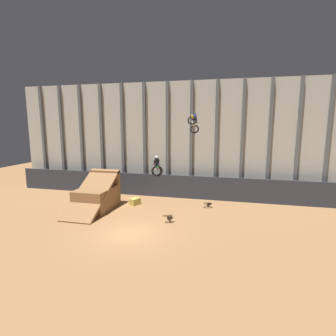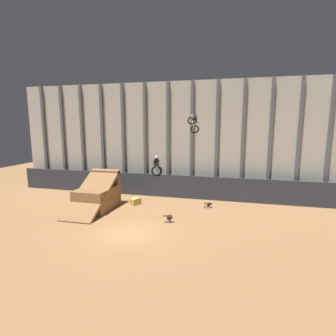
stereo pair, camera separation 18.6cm
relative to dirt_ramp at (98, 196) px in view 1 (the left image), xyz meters
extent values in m
plane|color=#996B42|center=(4.57, -4.29, -1.06)|extent=(60.00, 60.00, 0.00)
cube|color=beige|center=(4.57, 5.95, 4.41)|extent=(32.00, 0.12, 10.94)
cube|color=slate|center=(-9.46, 5.75, 4.41)|extent=(0.28, 0.28, 10.94)
cube|color=slate|center=(-7.12, 5.75, 4.41)|extent=(0.28, 0.28, 10.94)
cube|color=slate|center=(-4.79, 5.75, 4.41)|extent=(0.28, 0.28, 10.94)
cube|color=slate|center=(-2.45, 5.75, 4.41)|extent=(0.28, 0.28, 10.94)
cube|color=slate|center=(-0.11, 5.75, 4.41)|extent=(0.28, 0.28, 10.94)
cube|color=slate|center=(2.23, 5.75, 4.41)|extent=(0.28, 0.28, 10.94)
cube|color=slate|center=(4.57, 5.75, 4.41)|extent=(0.28, 0.28, 10.94)
cube|color=slate|center=(6.91, 5.75, 4.41)|extent=(0.28, 0.28, 10.94)
cube|color=slate|center=(9.24, 5.75, 4.41)|extent=(0.28, 0.28, 10.94)
cube|color=slate|center=(11.58, 5.75, 4.41)|extent=(0.28, 0.28, 10.94)
cube|color=slate|center=(13.92, 5.75, 4.41)|extent=(0.28, 0.28, 10.94)
cube|color=slate|center=(16.26, 5.75, 4.41)|extent=(0.28, 0.28, 10.94)
cube|color=slate|center=(18.60, 5.75, 4.41)|extent=(0.28, 0.28, 10.94)
cube|color=#2D333D|center=(4.57, 4.62, 0.03)|extent=(31.36, 0.20, 2.17)
cube|color=olive|center=(0.00, -0.15, -0.18)|extent=(2.57, 3.64, 1.77)
cube|color=olive|center=(0.00, 1.42, 0.41)|extent=(2.62, 0.50, 2.95)
cube|color=#996B42|center=(0.00, -0.93, 0.41)|extent=(2.62, 5.30, 3.12)
torus|color=black|center=(5.50, -1.38, 2.55)|extent=(0.77, 0.46, 0.74)
torus|color=black|center=(5.95, -2.68, 2.79)|extent=(0.77, 0.46, 0.74)
cube|color=#B7B7BC|center=(5.73, -2.06, 2.80)|extent=(0.35, 0.59, 0.37)
cube|color=green|center=(5.67, -1.87, 2.96)|extent=(0.34, 0.51, 0.31)
cube|color=black|center=(5.79, -2.23, 3.05)|extent=(0.34, 0.59, 0.22)
cube|color=green|center=(5.96, -2.73, 3.07)|extent=(0.25, 0.39, 0.12)
cylinder|color=#B7B7BC|center=(5.55, -1.51, 2.81)|extent=(0.16, 0.34, 0.49)
cylinder|color=black|center=(5.54, -1.50, 3.06)|extent=(0.59, 0.35, 0.04)
cube|color=black|center=(5.71, -2.00, 3.29)|extent=(0.34, 0.32, 0.52)
sphere|color=silver|center=(5.66, -1.85, 3.59)|extent=(0.34, 0.37, 0.30)
cylinder|color=black|center=(5.60, -2.03, 3.03)|extent=(0.22, 0.39, 0.38)
cylinder|color=black|center=(5.82, -1.95, 3.03)|extent=(0.22, 0.39, 0.38)
cylinder|color=black|center=(5.49, -1.83, 3.27)|extent=(0.23, 0.49, 0.33)
cylinder|color=black|center=(5.79, -1.72, 3.27)|extent=(0.23, 0.49, 0.33)
torus|color=black|center=(7.75, 1.81, 5.47)|extent=(0.73, 0.45, 0.69)
torus|color=black|center=(7.74, 0.59, 6.15)|extent=(0.73, 0.45, 0.69)
cube|color=#B7B7BC|center=(7.75, 1.22, 5.94)|extent=(0.18, 0.59, 0.50)
cube|color=yellow|center=(7.75, 1.46, 6.03)|extent=(0.20, 0.50, 0.42)
cube|color=black|center=(7.75, 1.12, 6.24)|extent=(0.16, 0.55, 0.38)
cube|color=yellow|center=(7.74, 0.63, 6.43)|extent=(0.14, 0.34, 0.23)
cylinder|color=#B7B7BC|center=(7.75, 1.77, 5.76)|extent=(0.06, 0.46, 0.39)
cylinder|color=black|center=(7.75, 1.86, 5.99)|extent=(0.60, 0.35, 0.04)
cube|color=navy|center=(7.75, 1.44, 6.39)|extent=(0.28, 0.27, 0.53)
sphere|color=black|center=(7.75, 1.68, 6.62)|extent=(0.26, 0.35, 0.35)
cylinder|color=navy|center=(7.63, 1.36, 6.13)|extent=(0.11, 0.28, 0.43)
cylinder|color=navy|center=(7.87, 1.36, 6.13)|extent=(0.11, 0.28, 0.43)
cylinder|color=navy|center=(7.59, 1.66, 6.29)|extent=(0.08, 0.40, 0.45)
cylinder|color=navy|center=(7.91, 1.65, 6.29)|extent=(0.08, 0.40, 0.45)
cube|color=#CCB751|center=(2.66, 1.61, -0.78)|extent=(0.92, 1.07, 0.56)
cube|color=#996623|center=(2.66, 1.61, -0.78)|extent=(0.41, 0.85, 0.57)
camera|label=1|loc=(10.66, -19.10, 5.83)|focal=28.00mm
camera|label=2|loc=(10.84, -19.05, 5.83)|focal=28.00mm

